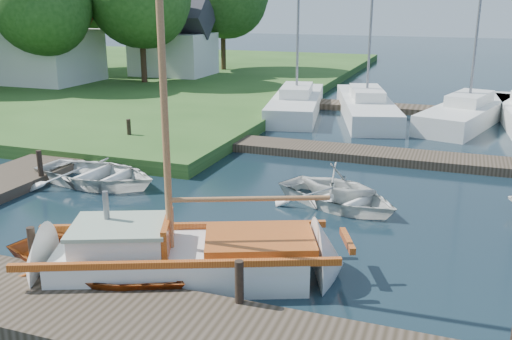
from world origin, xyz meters
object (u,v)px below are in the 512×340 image
(mooring_post_4, at_px, (40,163))
(mooring_post_5, at_px, (129,130))
(marina_boat_2, at_px, (468,111))
(tender_a, at_px, (97,171))
(mooring_post_1, at_px, (32,246))
(marina_boat_1, at_px, (366,105))
(tree_2, at_px, (42,4))
(dinghy, at_px, (99,258))
(marina_boat_0, at_px, (296,102))
(mooring_post_2, at_px, (239,282))
(tender_b, at_px, (338,181))
(tender_c, at_px, (339,193))
(sailboat, at_px, (190,261))
(house_a, at_px, (41,42))
(house_c, at_px, (173,44))

(mooring_post_4, distance_m, mooring_post_5, 5.00)
(mooring_post_5, bearing_deg, marina_boat_2, 36.86)
(tender_a, bearing_deg, mooring_post_1, -151.73)
(marina_boat_1, xyz_separation_m, tree_2, (-18.56, -0.11, 4.69))
(mooring_post_5, distance_m, dinghy, 10.93)
(tender_a, distance_m, marina_boat_0, 13.41)
(mooring_post_2, bearing_deg, tender_b, 87.11)
(mooring_post_5, bearing_deg, tender_c, -22.46)
(marina_boat_0, bearing_deg, tender_a, 158.29)
(mooring_post_2, distance_m, dinghy, 3.26)
(tender_b, bearing_deg, marina_boat_0, 34.52)
(marina_boat_1, bearing_deg, sailboat, 162.21)
(mooring_post_4, relative_size, tree_2, 0.10)
(sailboat, relative_size, marina_boat_0, 0.92)
(marina_boat_2, relative_size, house_a, 1.80)
(tender_a, xyz_separation_m, house_a, (-14.55, 15.34, 2.54))
(marina_boat_2, bearing_deg, mooring_post_4, 155.57)
(mooring_post_2, xyz_separation_m, tender_b, (0.34, 6.67, -0.10))
(sailboat, bearing_deg, mooring_post_2, -58.20)
(mooring_post_5, bearing_deg, tender_b, -20.64)
(tree_2, bearing_deg, sailboat, -44.97)
(mooring_post_1, xyz_separation_m, house_a, (-17.00, 21.00, 2.26))
(sailboat, relative_size, tree_2, 1.26)
(mooring_post_1, distance_m, marina_boat_1, 19.49)
(mooring_post_1, bearing_deg, house_a, 128.99)
(tender_b, bearing_deg, mooring_post_2, -169.53)
(dinghy, bearing_deg, tender_c, -20.98)
(mooring_post_1, xyz_separation_m, tender_c, (4.96, 6.30, -0.32))
(tender_a, xyz_separation_m, house_c, (-8.55, 21.34, 2.16))
(mooring_post_4, xyz_separation_m, sailboat, (6.97, -3.90, -0.36))
(marina_boat_2, xyz_separation_m, tree_2, (-23.23, -0.12, 4.68))
(tender_a, distance_m, tree_2, 18.97)
(mooring_post_2, bearing_deg, mooring_post_5, 130.36)
(mooring_post_1, distance_m, sailboat, 3.19)
(marina_boat_0, relative_size, marina_boat_1, 1.02)
(tender_b, bearing_deg, tree_2, 71.39)
(marina_boat_2, bearing_deg, mooring_post_2, -174.64)
(marina_boat_2, bearing_deg, dinghy, 176.02)
(mooring_post_2, distance_m, marina_boat_2, 19.53)
(house_c, distance_m, tree_2, 9.29)
(marina_boat_2, relative_size, tree_2, 1.45)
(marina_boat_2, relative_size, house_c, 2.15)
(mooring_post_4, xyz_separation_m, marina_boat_2, (12.23, 14.17, -0.13))
(marina_boat_2, height_order, tree_2, marina_boat_2)
(tender_a, xyz_separation_m, marina_boat_1, (6.01, 13.50, 0.14))
(mooring_post_2, xyz_separation_m, sailboat, (-1.53, 1.10, -0.36))
(house_a, bearing_deg, marina_boat_2, -4.15)
(mooring_post_1, relative_size, tree_2, 0.10)
(dinghy, height_order, marina_boat_1, marina_boat_1)
(mooring_post_4, relative_size, tender_a, 0.20)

